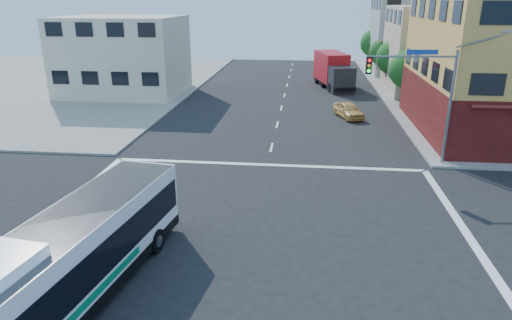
# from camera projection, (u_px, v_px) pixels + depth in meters

# --- Properties ---
(ground) EXTENTS (120.00, 120.00, 0.00)m
(ground) POSITION_uv_depth(u_px,v_px,m) (248.00, 241.00, 19.42)
(ground) COLOR black
(ground) RESTS_ON ground
(sidewalk_nw) EXTENTS (50.00, 50.00, 0.15)m
(sidewalk_nw) POSITION_uv_depth(u_px,v_px,m) (0.00, 82.00, 55.76)
(sidewalk_nw) COLOR gray
(sidewalk_nw) RESTS_ON ground
(building_east_near) EXTENTS (12.06, 10.06, 9.00)m
(building_east_near) POSITION_uv_depth(u_px,v_px,m) (448.00, 51.00, 47.97)
(building_east_near) COLOR beige
(building_east_near) RESTS_ON ground
(building_east_far) EXTENTS (12.06, 10.06, 10.00)m
(building_east_far) POSITION_uv_depth(u_px,v_px,m) (419.00, 36.00, 60.90)
(building_east_far) COLOR gray
(building_east_far) RESTS_ON ground
(building_west) EXTENTS (12.06, 10.06, 8.00)m
(building_west) POSITION_uv_depth(u_px,v_px,m) (123.00, 56.00, 47.89)
(building_west) COLOR beige
(building_west) RESTS_ON ground
(signal_mast_ne) EXTENTS (7.91, 1.13, 8.07)m
(signal_mast_ne) POSITION_uv_depth(u_px,v_px,m) (423.00, 85.00, 26.75)
(signal_mast_ne) COLOR slate
(signal_mast_ne) RESTS_ON ground
(street_tree_a) EXTENTS (3.60, 3.60, 5.53)m
(street_tree_a) POSITION_uv_depth(u_px,v_px,m) (409.00, 67.00, 43.13)
(street_tree_a) COLOR #3D2916
(street_tree_a) RESTS_ON ground
(street_tree_b) EXTENTS (3.80, 3.80, 5.79)m
(street_tree_b) POSITION_uv_depth(u_px,v_px,m) (395.00, 55.00, 50.56)
(street_tree_b) COLOR #3D2916
(street_tree_b) RESTS_ON ground
(street_tree_c) EXTENTS (3.40, 3.40, 5.29)m
(street_tree_c) POSITION_uv_depth(u_px,v_px,m) (383.00, 50.00, 58.15)
(street_tree_c) COLOR #3D2916
(street_tree_c) RESTS_ON ground
(street_tree_d) EXTENTS (4.00, 4.00, 6.03)m
(street_tree_d) POSITION_uv_depth(u_px,v_px,m) (375.00, 41.00, 65.50)
(street_tree_d) COLOR #3D2916
(street_tree_d) RESTS_ON ground
(transit_bus) EXTENTS (4.07, 11.76, 3.41)m
(transit_bus) POSITION_uv_depth(u_px,v_px,m) (71.00, 260.00, 14.98)
(transit_bus) COLOR black
(transit_bus) RESTS_ON ground
(box_truck) EXTENTS (4.48, 8.93, 3.86)m
(box_truck) POSITION_uv_depth(u_px,v_px,m) (333.00, 71.00, 52.05)
(box_truck) COLOR black
(box_truck) RESTS_ON ground
(parked_car) EXTENTS (2.76, 4.18, 1.32)m
(parked_car) POSITION_uv_depth(u_px,v_px,m) (348.00, 110.00, 39.25)
(parked_car) COLOR #D7A955
(parked_car) RESTS_ON ground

